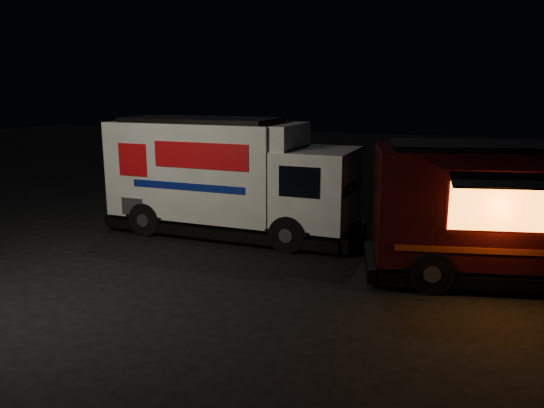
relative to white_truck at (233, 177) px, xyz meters
The scene contains 3 objects.
ground 3.86m from the white_truck, 80.74° to the right, with size 80.00×80.00×0.00m, color black.
white_truck is the anchor object (origin of this frame).
red_truck 7.82m from the white_truck, ahead, with size 6.74×2.48×3.14m, color #380A12, non-canonical shape.
Camera 1 is at (6.01, -10.71, 4.36)m, focal length 35.00 mm.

